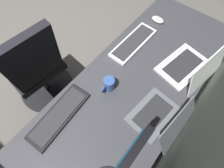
% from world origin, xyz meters
% --- Properties ---
extents(floor_plane, '(5.30, 5.30, 0.00)m').
position_xyz_m(floor_plane, '(0.00, 0.00, 0.00)').
color(floor_plane, '#59544F').
extents(desk, '(2.19, 0.69, 0.73)m').
position_xyz_m(desk, '(0.09, 1.62, 0.67)').
color(desk, '#38383D').
rests_on(desk, ground).
extents(drawer_pedestal, '(0.40, 0.51, 0.69)m').
position_xyz_m(drawer_pedestal, '(0.02, 1.65, 0.35)').
color(drawer_pedestal, '#38383D').
rests_on(drawer_pedestal, ground).
extents(laptop_leftmost, '(0.39, 0.35, 0.22)m').
position_xyz_m(laptop_leftmost, '(-0.40, 1.84, 0.78)').
color(laptop_leftmost, white).
rests_on(laptop_leftmost, desk).
extents(laptop_left, '(0.32, 0.33, 0.19)m').
position_xyz_m(laptop_left, '(0.02, 1.87, 0.78)').
color(laptop_left, '#595B60').
rests_on(laptop_left, desk).
extents(keyboard_main, '(0.42, 0.15, 0.02)m').
position_xyz_m(keyboard_main, '(-0.37, 1.40, 0.74)').
color(keyboard_main, silver).
rests_on(keyboard_main, desk).
extents(keyboard_spare, '(0.43, 0.17, 0.02)m').
position_xyz_m(keyboard_spare, '(0.37, 1.39, 0.74)').
color(keyboard_spare, black).
rests_on(keyboard_spare, desk).
extents(mouse_main, '(0.06, 0.10, 0.03)m').
position_xyz_m(mouse_main, '(-0.68, 1.42, 0.75)').
color(mouse_main, silver).
rests_on(mouse_main, desk).
extents(coffee_mug, '(0.11, 0.07, 0.09)m').
position_xyz_m(coffee_mug, '(0.03, 1.49, 0.78)').
color(coffee_mug, '#335193').
rests_on(coffee_mug, desk).
extents(office_chair, '(0.56, 0.57, 0.97)m').
position_xyz_m(office_chair, '(0.19, 0.82, 0.46)').
color(office_chair, black).
rests_on(office_chair, ground).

